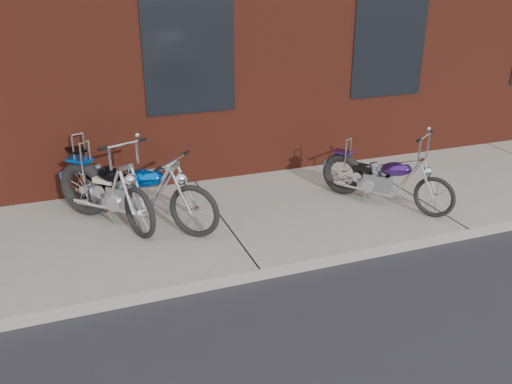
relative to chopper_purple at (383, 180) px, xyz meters
name	(u,v)px	position (x,y,z in m)	size (l,w,h in m)	color
ground	(260,281)	(-2.36, -1.16, -0.52)	(120.00, 120.00, 0.00)	#272630
sidewalk	(222,223)	(-2.36, 0.34, -0.45)	(22.00, 3.00, 0.15)	gray
chopper_purple	(383,180)	(0.00, 0.00, 0.00)	(1.21, 1.77, 1.15)	black
chopper_blue	(132,194)	(-3.53, 0.57, 0.08)	(1.89, 1.80, 1.08)	black
chopper_third	(105,187)	(-3.85, 0.99, 0.06)	(1.02, 2.27, 1.22)	black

